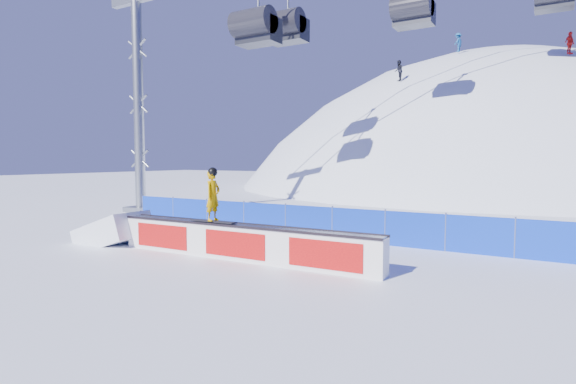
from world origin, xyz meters
The scene contains 7 objects.
ground centered at (0.00, 0.00, 0.00)m, with size 160.00×160.00×0.00m, color white.
snow_hill centered at (0.00, 42.00, -18.00)m, with size 64.00×64.00×64.00m.
safety_fence centered at (0.00, 4.50, 0.60)m, with size 22.05×0.05×1.30m.
rail_box centered at (-1.96, 0.17, 0.52)m, with size 8.83×0.83×1.06m.
snow_ramp centered at (-7.48, 0.04, 0.00)m, with size 2.40×1.60×0.90m, color white, non-canonical shape.
snowboarder centered at (-2.96, 0.15, 1.87)m, with size 1.59×0.57×1.66m.
distant_skiers centered at (2.52, 29.20, 10.79)m, with size 20.90×7.54×8.24m.
Camera 1 is at (5.94, -10.36, 2.97)m, focal length 28.00 mm.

